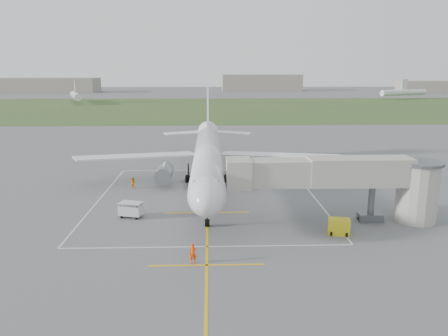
{
  "coord_description": "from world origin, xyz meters",
  "views": [
    {
      "loc": [
        0.36,
        -58.73,
        16.52
      ],
      "look_at": [
        2.13,
        -4.0,
        4.0
      ],
      "focal_mm": 35.0,
      "sensor_mm": 36.0,
      "label": 1
    }
  ],
  "objects_px": {
    "baggage_cart": "(131,210)",
    "ramp_worker_wing": "(133,183)",
    "gpu_unit": "(339,227)",
    "ramp_worker_nose": "(193,253)",
    "airliner": "(208,158)",
    "jet_bridge": "(352,180)"
  },
  "relations": [
    {
      "from": "airliner",
      "to": "baggage_cart",
      "type": "bearing_deg",
      "value": -125.75
    },
    {
      "from": "gpu_unit",
      "to": "baggage_cart",
      "type": "xyz_separation_m",
      "value": [
        -22.08,
        5.92,
        0.1
      ]
    },
    {
      "from": "airliner",
      "to": "ramp_worker_nose",
      "type": "xyz_separation_m",
      "value": [
        -1.19,
        -24.29,
        -3.49
      ]
    },
    {
      "from": "airliner",
      "to": "ramp_worker_wing",
      "type": "relative_size",
      "value": 30.04
    },
    {
      "from": "gpu_unit",
      "to": "airliner",
      "type": "bearing_deg",
      "value": 140.24
    },
    {
      "from": "gpu_unit",
      "to": "ramp_worker_nose",
      "type": "relative_size",
      "value": 1.34
    },
    {
      "from": "baggage_cart",
      "to": "ramp_worker_nose",
      "type": "height_order",
      "value": "ramp_worker_nose"
    },
    {
      "from": "gpu_unit",
      "to": "jet_bridge",
      "type": "bearing_deg",
      "value": 71.56
    },
    {
      "from": "baggage_cart",
      "to": "ramp_worker_wing",
      "type": "relative_size",
      "value": 1.82
    },
    {
      "from": "jet_bridge",
      "to": "baggage_cart",
      "type": "height_order",
      "value": "jet_bridge"
    },
    {
      "from": "gpu_unit",
      "to": "ramp_worker_nose",
      "type": "xyz_separation_m",
      "value": [
        -14.62,
        -6.35,
        0.1
      ]
    },
    {
      "from": "jet_bridge",
      "to": "ramp_worker_nose",
      "type": "height_order",
      "value": "jet_bridge"
    },
    {
      "from": "airliner",
      "to": "gpu_unit",
      "type": "xyz_separation_m",
      "value": [
        13.42,
        -17.94,
        -3.59
      ]
    },
    {
      "from": "gpu_unit",
      "to": "ramp_worker_wing",
      "type": "xyz_separation_m",
      "value": [
        -23.99,
        18.43,
        -0.02
      ]
    },
    {
      "from": "airliner",
      "to": "gpu_unit",
      "type": "relative_size",
      "value": 19.29
    },
    {
      "from": "baggage_cart",
      "to": "gpu_unit",
      "type": "bearing_deg",
      "value": 0.6
    },
    {
      "from": "airliner",
      "to": "ramp_worker_nose",
      "type": "height_order",
      "value": "airliner"
    },
    {
      "from": "ramp_worker_nose",
      "to": "gpu_unit",
      "type": "bearing_deg",
      "value": 28.62
    },
    {
      "from": "jet_bridge",
      "to": "ramp_worker_nose",
      "type": "xyz_separation_m",
      "value": [
        -16.92,
        -10.04,
        -3.84
      ]
    },
    {
      "from": "ramp_worker_nose",
      "to": "airliner",
      "type": "bearing_deg",
      "value": 92.33
    },
    {
      "from": "ramp_worker_wing",
      "to": "jet_bridge",
      "type": "bearing_deg",
      "value": 179.67
    },
    {
      "from": "gpu_unit",
      "to": "ramp_worker_wing",
      "type": "relative_size",
      "value": 1.56
    }
  ]
}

